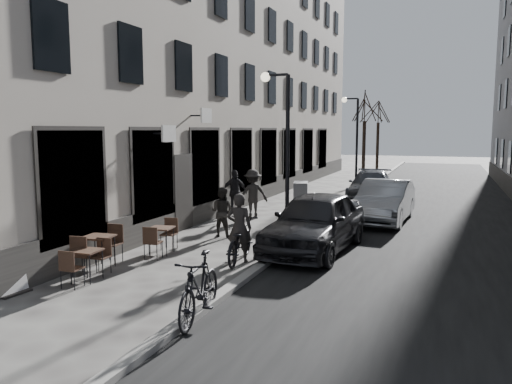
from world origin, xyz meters
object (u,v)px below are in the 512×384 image
Objects in this scene: pedestrian_mid at (253,194)px; moped at (199,288)px; tree_far at (379,111)px; car_mid at (385,201)px; streetlamp_near at (282,138)px; car_far at (371,186)px; sign_board at (10,272)px; utility_cabinet at (301,201)px; pedestrian_far at (234,192)px; car_near at (315,222)px; tree_near at (365,108)px; bicycle at (239,241)px; pedestrian_near at (222,212)px; bistro_set_a at (87,262)px; bistro_set_c at (161,238)px; bistro_set_b at (98,249)px; streetlamp_far at (354,135)px.

pedestrian_mid is 10.52m from moped.
tree_far is 16.86m from car_mid.
streetlamp_near is at bearing 85.77° from pedestrian_mid.
car_far is (-1.26, 5.33, -0.06)m from car_mid.
sign_board is 10.32m from pedestrian_mid.
pedestrian_far is at bearing 164.25° from utility_cabinet.
car_near reaches higher than utility_cabinet.
pedestrian_mid reaches higher than car_far.
car_mid is (5.90, 0.42, -0.13)m from pedestrian_far.
pedestrian_far is at bearing -101.87° from tree_far.
car_far is 2.46× the size of moped.
car_far is (3.61, 6.35, -0.23)m from pedestrian_mid.
pedestrian_far is 0.36× the size of car_far.
car_near is (1.10, -15.54, -3.82)m from tree_near.
streetlamp_near is 4.97m from pedestrian_mid.
bicycle is at bearing 71.47° from pedestrian_mid.
sign_board is 0.24× the size of car_near.
tree_far is at bearing -98.84° from bicycle.
streetlamp_near reaches higher than pedestrian_near.
car_far is (5.06, 16.56, 0.25)m from sign_board.
car_near is at bearing -24.85° from streetlamp_near.
bicycle is 6.45m from pedestrian_mid.
tree_far reaches higher than bistro_set_a.
sign_board is at bearing 78.35° from pedestrian_near.
pedestrian_mid reaches higher than moped.
pedestrian_near reaches higher than bistro_set_c.
utility_cabinet is at bearing -92.32° from tree_far.
sign_board is at bearing -120.30° from utility_cabinet.
pedestrian_far is (-0.06, 8.57, 0.40)m from bistro_set_b.
pedestrian_near is at bearing 68.77° from bistro_set_b.
tree_near is 1.16× the size of car_near.
streetlamp_far reaches higher than pedestrian_mid.
pedestrian_mid is 0.94× the size of moped.
moped is at bearing -96.62° from car_mid.
pedestrian_near reaches higher than bicycle.
bicycle is at bearing -126.27° from car_near.
streetlamp_far is 8.87m from pedestrian_mid.
streetlamp_near is 4.37× the size of sign_board.
car_mid is at bearing -76.79° from tree_near.
sign_board is 6.98m from pedestrian_near.
car_near is 5.47m from car_mid.
bicycle is 4.08m from moped.
bicycle is at bearing 55.31° from sign_board.
car_mid is (5.84, 8.99, 0.28)m from bistro_set_b.
tree_far is 3.99× the size of utility_cabinet.
pedestrian_far is (0.42, 10.80, 0.43)m from sign_board.
utility_cabinet reaches higher than sign_board.
car_far is at bearing 93.98° from car_near.
bistro_set_a is at bearing -99.81° from streetlamp_far.
tree_near is 4.89× the size of sign_board.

